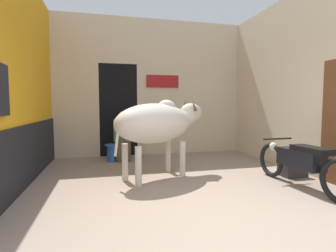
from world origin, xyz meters
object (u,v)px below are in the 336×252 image
motorcycle_near (300,162)px  plastic_stool (111,152)px  cow (159,123)px  crate (292,169)px  shopkeeper_seated (123,135)px

motorcycle_near → plastic_stool: motorcycle_near is taller
cow → crate: 2.66m
motorcycle_near → shopkeeper_seated: 3.84m
crate → motorcycle_near: bearing=-121.2°
shopkeeper_seated → plastic_stool: (-0.29, -0.05, -0.39)m
cow → plastic_stool: bearing=117.5°
crate → cow: bearing=167.6°
plastic_stool → crate: plastic_stool is taller
crate → plastic_stool: bearing=147.2°
motorcycle_near → shopkeeper_seated: (-2.60, 2.81, 0.18)m
cow → motorcycle_near: size_ratio=0.99×
motorcycle_near → plastic_stool: bearing=136.3°
cow → shopkeeper_seated: cow is taller
cow → plastic_stool: (-0.82, 1.58, -0.79)m
shopkeeper_seated → motorcycle_near: bearing=-47.2°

